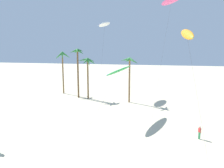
{
  "coord_description": "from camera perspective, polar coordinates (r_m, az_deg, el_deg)",
  "views": [
    {
      "loc": [
        3.11,
        -0.24,
        11.06
      ],
      "look_at": [
        -1.48,
        19.0,
        7.81
      ],
      "focal_mm": 34.12,
      "sensor_mm": 36.0,
      "label": 1
    }
  ],
  "objects": [
    {
      "name": "palm_tree_3",
      "position": [
        43.86,
        4.77,
        5.0
      ],
      "size": [
        3.84,
        3.86,
        9.4
      ],
      "color": "olive",
      "rests_on": "ground"
    },
    {
      "name": "flying_kite_4",
      "position": [
        42.51,
        15.65,
        20.82
      ],
      "size": [
        4.83,
        11.01,
        20.49
      ],
      "color": "#EA5193",
      "rests_on": "ground"
    },
    {
      "name": "flying_kite_3",
      "position": [
        52.76,
        -1.97,
        15.68
      ],
      "size": [
        2.17,
        11.67,
        18.05
      ],
      "color": "white",
      "rests_on": "ground"
    },
    {
      "name": "flying_kite_5",
      "position": [
        34.04,
        2.02,
        3.67
      ],
      "size": [
        4.47,
        12.82,
        8.45
      ],
      "color": "green",
      "rests_on": "ground"
    },
    {
      "name": "palm_tree_2",
      "position": [
        48.82,
        -9.18,
        6.44
      ],
      "size": [
        3.43,
        3.58,
        11.17
      ],
      "color": "brown",
      "rests_on": "ground"
    },
    {
      "name": "palm_tree_1",
      "position": [
        47.47,
        -6.57,
        5.15
      ],
      "size": [
        4.02,
        3.93,
        9.15
      ],
      "color": "brown",
      "rests_on": "ground"
    },
    {
      "name": "flying_kite_2",
      "position": [
        27.09,
        19.46,
        12.48
      ],
      "size": [
        2.99,
        8.23,
        13.92
      ],
      "color": "orange",
      "rests_on": "ground"
    },
    {
      "name": "palm_tree_0",
      "position": [
        54.1,
        -13.09,
        6.46
      ],
      "size": [
        4.14,
        4.35,
        10.44
      ],
      "color": "brown",
      "rests_on": "ground"
    },
    {
      "name": "person_near_right",
      "position": [
        29.07,
        22.4,
        -11.81
      ],
      "size": [
        0.33,
        0.44,
        1.67
      ],
      "color": "#338E56",
      "rests_on": "ground"
    }
  ]
}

